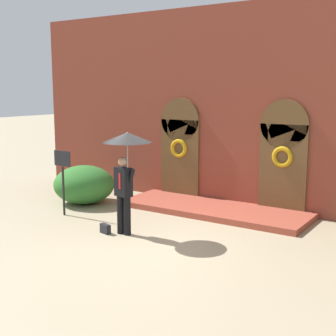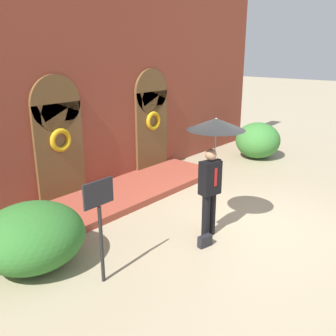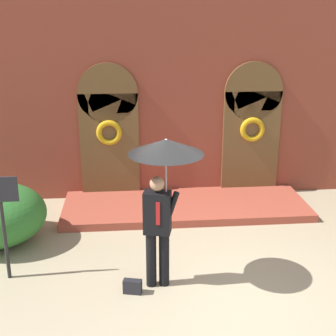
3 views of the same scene
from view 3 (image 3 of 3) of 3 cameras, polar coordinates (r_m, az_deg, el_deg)
ground_plane at (r=7.49m, az=5.13°, el=-14.46°), size 80.00×80.00×0.00m
building_facade at (r=10.48m, az=1.53°, el=10.92°), size 14.00×2.30×5.60m
person_with_umbrella at (r=6.74m, az=-0.52°, el=-0.13°), size 1.10×1.10×2.36m
handbag at (r=7.33m, az=-4.35°, el=-14.22°), size 0.30×0.18×0.22m
sign_post at (r=7.64m, az=-19.62°, el=-4.98°), size 0.56×0.06×1.72m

